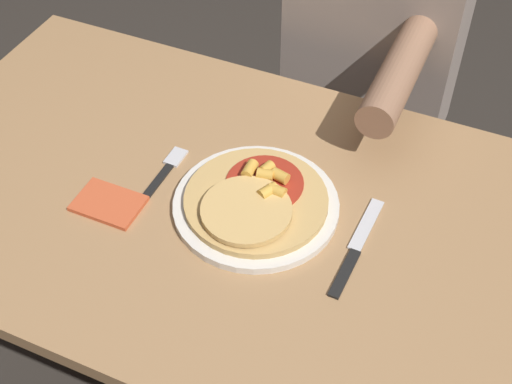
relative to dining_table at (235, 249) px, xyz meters
The scene contains 7 objects.
dining_table is the anchor object (origin of this frame).
plate 0.13m from the dining_table, 11.50° to the left, with size 0.28×0.28×0.01m.
pizza 0.15m from the dining_table, ahead, with size 0.24×0.24×0.04m.
fork 0.19m from the dining_table, behind, with size 0.03×0.18×0.00m.
knife 0.25m from the dining_table, ahead, with size 0.03×0.22×0.00m.
napkin 0.25m from the dining_table, 155.75° to the right, with size 0.11×0.08×0.01m.
person_diner 0.59m from the dining_table, 82.90° to the left, with size 0.36×0.52×1.16m.
Camera 1 is at (0.37, -0.73, 1.65)m, focal length 50.00 mm.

